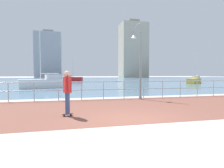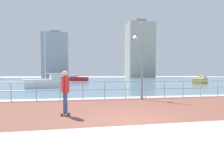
% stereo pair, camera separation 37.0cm
% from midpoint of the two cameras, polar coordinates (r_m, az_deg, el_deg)
% --- Properties ---
extents(ground, '(220.00, 220.00, 0.00)m').
position_cam_midpoint_polar(ground, '(46.21, -10.73, 0.90)').
color(ground, '#ADAAA5').
extents(brick_paving, '(28.00, 6.35, 0.01)m').
position_cam_midpoint_polar(brick_paving, '(9.11, -0.11, -7.18)').
color(brick_paving, brown).
rests_on(brick_paving, ground).
extents(harbor_water, '(180.00, 88.00, 0.00)m').
position_cam_midpoint_polar(harbor_water, '(56.97, -11.21, 1.27)').
color(harbor_water, slate).
rests_on(harbor_water, ground).
extents(waterfront_railing, '(25.25, 0.06, 1.16)m').
position_cam_midpoint_polar(waterfront_railing, '(12.11, -3.53, -0.89)').
color(waterfront_railing, '#9EADB7').
rests_on(waterfront_railing, ground).
extents(lamppost, '(0.58, 0.73, 4.89)m').
position_cam_midpoint_polar(lamppost, '(12.27, 7.18, 8.05)').
color(lamppost, gray).
rests_on(lamppost, ground).
extents(skateboarder, '(0.41, 0.55, 1.74)m').
position_cam_midpoint_polar(skateboarder, '(7.38, -14.86, -1.47)').
color(skateboarder, black).
rests_on(skateboarder, ground).
extents(sailboat_gray, '(5.02, 2.95, 6.74)m').
position_cam_midpoint_polar(sailboat_gray, '(23.48, -20.90, 0.40)').
color(sailboat_gray, white).
rests_on(sailboat_gray, ground).
extents(sailboat_yellow, '(4.69, 3.00, 6.32)m').
position_cam_midpoint_polar(sailboat_yellow, '(46.61, -12.19, 1.65)').
color(sailboat_yellow, '#B21E1E').
rests_on(sailboat_yellow, ground).
extents(sailboat_navy, '(4.04, 3.37, 5.71)m').
position_cam_midpoint_polar(sailboat_navy, '(36.32, 23.51, 1.03)').
color(sailboat_navy, gold).
rests_on(sailboat_navy, ground).
extents(tower_slate, '(13.97, 10.63, 30.98)m').
position_cam_midpoint_polar(tower_slate, '(104.09, 6.37, 10.13)').
color(tower_slate, '#B2AD99').
rests_on(tower_slate, ground).
extents(tower_concrete, '(13.55, 17.47, 25.81)m').
position_cam_midpoint_polar(tower_concrete, '(111.85, -18.72, 8.16)').
color(tower_concrete, '#A3A8B2').
rests_on(tower_concrete, ground).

